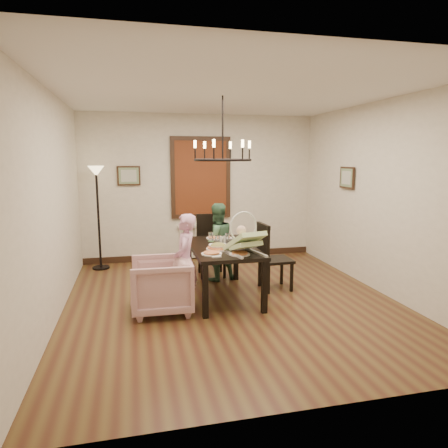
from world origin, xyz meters
name	(u,v)px	position (x,y,z in m)	size (l,w,h in m)	color
room_shell	(226,199)	(0.00, 0.37, 1.40)	(4.51, 5.00, 2.81)	brown
dining_table	(223,252)	(-0.08, 0.23, 0.66)	(0.90, 1.58, 0.74)	black
chair_far	(212,245)	(-0.03, 1.28, 0.52)	(0.46, 0.46, 1.04)	black
chair_right	(276,256)	(0.78, 0.37, 0.51)	(0.45, 0.45, 1.03)	black
armchair	(161,285)	(-0.98, -0.16, 0.36)	(0.76, 0.78, 0.71)	#C899A0
elderly_woman	(185,269)	(-0.65, -0.05, 0.52)	(0.38, 0.25, 1.04)	#D193B7
seated_man	(217,248)	(0.01, 1.03, 0.52)	(0.51, 0.40, 1.05)	#3F6A4B
baby_bouncer	(244,240)	(0.09, -0.30, 0.93)	(0.42, 0.59, 0.38)	#C5E8A0
salad_bowl	(218,247)	(-0.18, 0.05, 0.78)	(0.31, 0.31, 0.08)	white
pizza_platter	(218,248)	(-0.19, 0.03, 0.76)	(0.33, 0.33, 0.04)	tan
drinking_glass	(217,240)	(-0.13, 0.31, 0.81)	(0.07, 0.07, 0.14)	silver
window_blinds	(201,178)	(0.00, 2.46, 1.60)	(1.00, 0.03, 1.40)	brown
radiator	(201,241)	(0.00, 2.48, 0.35)	(0.92, 0.12, 0.62)	silver
picture_back	(129,176)	(-1.35, 2.47, 1.65)	(0.42, 0.03, 0.36)	black
picture_right	(347,178)	(2.21, 0.90, 1.65)	(0.42, 0.03, 0.36)	black
floor_lamp	(99,219)	(-1.90, 2.15, 0.90)	(0.30, 0.30, 1.80)	black
chandelier	(223,160)	(-0.08, 0.23, 1.95)	(0.80, 0.80, 0.04)	black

